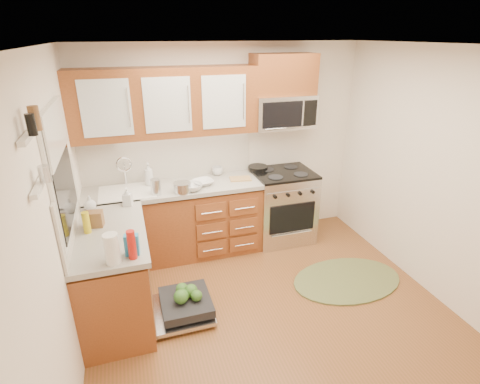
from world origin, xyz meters
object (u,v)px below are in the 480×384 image
object	(u,v)px
upper_cabinets	(166,102)
dishwasher	(182,307)
sink	(128,202)
rug	(347,280)
microwave	(282,111)
cutting_board	(240,179)
range	(282,206)
skillet	(258,168)
cup	(218,171)
paper_towel_roll	(112,249)
bowl_b	(192,187)
stock_pot	(182,187)
bowl_a	(203,182)

from	to	relation	value
upper_cabinets	dishwasher	size ratio (longest dim) A/B	2.93
sink	rug	distance (m)	2.64
microwave	cutting_board	distance (m)	0.97
upper_cabinets	range	bearing A→B (deg)	-5.89
skillet	cup	distance (m)	0.53
upper_cabinets	sink	bearing A→B (deg)	-163.55
paper_towel_roll	bowl_b	bearing A→B (deg)	55.92
paper_towel_roll	sink	bearing A→B (deg)	84.12
upper_cabinets	rug	xyz separation A→B (m)	(1.73, -1.28, -1.86)
upper_cabinets	sink	xyz separation A→B (m)	(-0.52, -0.16, -1.07)
skillet	stock_pot	world-z (taller)	stock_pot
rug	skillet	xyz separation A→B (m)	(-0.61, 1.32, 0.96)
cutting_board	rug	bearing A→B (deg)	-50.71
skillet	rug	bearing A→B (deg)	-65.34
skillet	cutting_board	xyz separation A→B (m)	(-0.31, -0.21, -0.04)
range	bowl_a	distance (m)	1.16
microwave	bowl_a	bearing A→B (deg)	-170.76
microwave	paper_towel_roll	xyz separation A→B (m)	(-2.08, -1.57, -0.65)
cup	upper_cabinets	bearing A→B (deg)	-172.78
paper_towel_roll	bowl_a	xyz separation A→B (m)	(1.02, 1.40, -0.10)
rug	sink	bearing A→B (deg)	153.49
sink	cup	bearing A→B (deg)	11.64
bowl_b	dishwasher	bearing A→B (deg)	-108.66
dishwasher	cup	world-z (taller)	cup
sink	bowl_a	bearing A→B (deg)	-2.76
upper_cabinets	bowl_b	xyz separation A→B (m)	(0.19, -0.32, -0.91)
paper_towel_roll	bowl_b	xyz separation A→B (m)	(0.86, 1.27, -0.09)
dishwasher	cutting_board	bearing A→B (deg)	49.28
range	sink	distance (m)	1.96
upper_cabinets	cutting_board	world-z (taller)	upper_cabinets
range	microwave	xyz separation A→B (m)	(0.00, 0.12, 1.23)
upper_cabinets	range	distance (m)	1.99
range	paper_towel_roll	world-z (taller)	paper_towel_roll
rug	paper_towel_roll	distance (m)	2.64
rug	range	bearing A→B (deg)	106.06
rug	paper_towel_roll	size ratio (longest dim) A/B	5.02
microwave	stock_pot	world-z (taller)	microwave
range	paper_towel_roll	bearing A→B (deg)	-145.10
stock_pot	cutting_board	world-z (taller)	stock_pot
upper_cabinets	dishwasher	world-z (taller)	upper_cabinets
paper_towel_roll	bowl_b	distance (m)	1.54
paper_towel_roll	bowl_a	distance (m)	1.73
paper_towel_roll	range	bearing A→B (deg)	34.90
range	bowl_b	bearing A→B (deg)	-171.60
dishwasher	upper_cabinets	bearing A→B (deg)	83.96
sink	dishwasher	xyz separation A→B (m)	(0.39, -1.12, -0.70)
sink	cup	distance (m)	1.15
range	rug	world-z (taller)	range
rug	stock_pot	size ratio (longest dim) A/B	6.41
skillet	dishwasher	bearing A→B (deg)	-133.76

